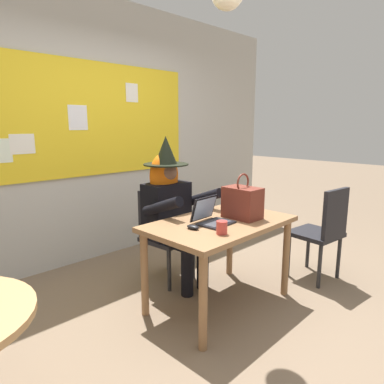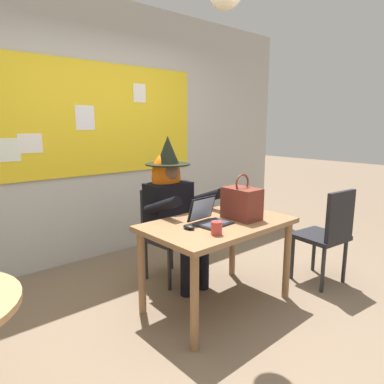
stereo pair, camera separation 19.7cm
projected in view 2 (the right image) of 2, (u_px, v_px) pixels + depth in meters
ground_plane at (214, 316)px, 2.72m from camera, size 24.00×24.00×0.00m
wall_back_bulletin at (101, 130)px, 3.80m from camera, size 5.85×1.90×2.84m
desk_main at (218, 233)px, 2.77m from camera, size 1.21×0.77×0.73m
chair_at_desk at (165, 229)px, 3.34m from camera, size 0.46×0.46×0.89m
person_costumed at (172, 203)px, 3.20m from camera, size 0.60×0.68×1.39m
laptop at (209, 218)px, 2.70m from camera, size 0.29×0.28×0.21m
computer_mouse at (189, 227)px, 2.56m from camera, size 0.07×0.11×0.03m
handbag at (242, 203)px, 2.82m from camera, size 0.20×0.30×0.38m
coffee_mug at (217, 228)px, 2.43m from camera, size 0.08×0.08×0.09m
chair_extra_corner at (328, 231)px, 3.18m from camera, size 0.46×0.46×0.92m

